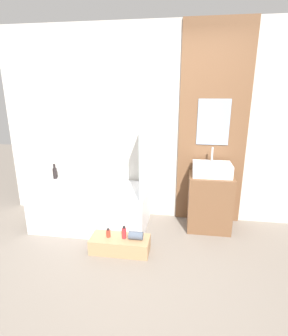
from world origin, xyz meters
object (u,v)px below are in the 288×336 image
at_px(bathtub, 92,206).
at_px(wooden_step_bench, 120,244).
at_px(bottle_soap_primary, 108,233).
at_px(vase_tall_dark, 55,173).
at_px(sink, 212,169).
at_px(bottle_soap_secondary, 124,233).
at_px(vase_round_light, 64,176).

bearing_deg(bathtub, wooden_step_bench, -47.74).
xyz_separation_m(bathtub, wooden_step_bench, (0.52, -0.57, -0.18)).
xyz_separation_m(wooden_step_bench, bottle_soap_primary, (-0.13, 0.00, 0.13)).
bearing_deg(bottle_soap_primary, vase_tall_dark, 139.94).
height_order(bathtub, sink, sink).
height_order(wooden_step_bench, bottle_soap_secondary, bottle_soap_secondary).
bearing_deg(vase_round_light, wooden_step_bench, -39.84).
xyz_separation_m(vase_tall_dark, vase_round_light, (0.15, -0.02, -0.04)).
xyz_separation_m(bathtub, vase_round_light, (-0.51, 0.29, 0.31)).
bearing_deg(wooden_step_bench, bottle_soap_secondary, 0.00).
distance_m(bathtub, vase_round_light, 0.66).
relative_size(bottle_soap_primary, bottle_soap_secondary, 0.68).
relative_size(bathtub, vase_round_light, 14.00).
bearing_deg(wooden_step_bench, vase_tall_dark, 143.29).
height_order(wooden_step_bench, sink, sink).
bearing_deg(bottle_soap_primary, wooden_step_bench, 0.00).
bearing_deg(bottle_soap_secondary, bathtub, 134.91).
relative_size(bathtub, bottle_soap_secondary, 9.83).
bearing_deg(bottle_soap_primary, bathtub, 123.98).
height_order(bathtub, vase_tall_dark, vase_tall_dark).
bearing_deg(vase_round_light, sink, -3.95).
bearing_deg(bathtub, vase_round_light, 150.59).
bearing_deg(bottle_soap_primary, bottle_soap_secondary, 0.00).
bearing_deg(vase_round_light, vase_tall_dark, 171.57).
bearing_deg(sink, wooden_step_bench, -145.41).
xyz_separation_m(sink, vase_tall_dark, (-2.21, 0.16, -0.20)).
xyz_separation_m(bathtub, sink, (1.55, 0.14, 0.55)).
height_order(bottle_soap_primary, bottle_soap_secondary, bottle_soap_secondary).
xyz_separation_m(vase_tall_dark, bottle_soap_primary, (1.04, -0.88, -0.39)).
height_order(bathtub, bottle_soap_secondary, bathtub).
distance_m(wooden_step_bench, bottle_soap_secondary, 0.16).
distance_m(sink, bottle_soap_secondary, 1.34).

